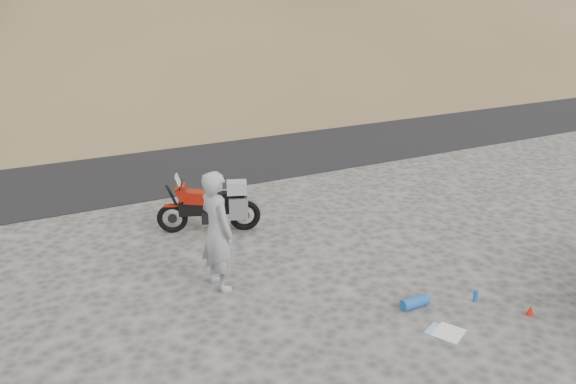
# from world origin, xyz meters

# --- Properties ---
(ground) EXTENTS (140.00, 140.00, 0.00)m
(ground) POSITION_xyz_m (0.00, 0.00, 0.00)
(ground) COLOR #44413E
(ground) RESTS_ON ground
(road) EXTENTS (120.00, 7.00, 0.05)m
(road) POSITION_xyz_m (0.00, 9.00, 0.00)
(road) COLOR black
(road) RESTS_ON ground
(motorcycle) EXTENTS (1.95, 1.01, 1.22)m
(motorcycle) POSITION_xyz_m (-0.22, 3.26, 0.52)
(motorcycle) COLOR black
(motorcycle) RESTS_ON ground
(man) EXTENTS (0.61, 0.80, 1.97)m
(man) POSITION_xyz_m (-0.94, 1.11, 0.00)
(man) COLOR #929398
(man) RESTS_ON ground
(gear_white_cloth) EXTENTS (0.54, 0.52, 0.01)m
(gear_white_cloth) POSITION_xyz_m (1.45, -1.63, 0.01)
(gear_white_cloth) COLOR white
(gear_white_cloth) RESTS_ON ground
(gear_blue_mat) EXTENTS (0.45, 0.18, 0.18)m
(gear_blue_mat) POSITION_xyz_m (1.46, -0.87, 0.09)
(gear_blue_mat) COLOR #1C55AA
(gear_blue_mat) RESTS_ON ground
(gear_bottle) EXTENTS (0.08, 0.08, 0.19)m
(gear_bottle) POSITION_xyz_m (2.41, -1.16, 0.10)
(gear_bottle) COLOR #1C55AA
(gear_bottle) RESTS_ON ground
(gear_funnel) EXTENTS (0.15, 0.15, 0.15)m
(gear_funnel) POSITION_xyz_m (2.86, -1.82, 0.08)
(gear_funnel) COLOR red
(gear_funnel) RESTS_ON ground
(gear_blue_cloth) EXTENTS (0.41, 0.36, 0.01)m
(gear_blue_cloth) POSITION_xyz_m (1.34, -1.51, 0.01)
(gear_blue_cloth) COLOR #8CB0D9
(gear_blue_cloth) RESTS_ON ground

